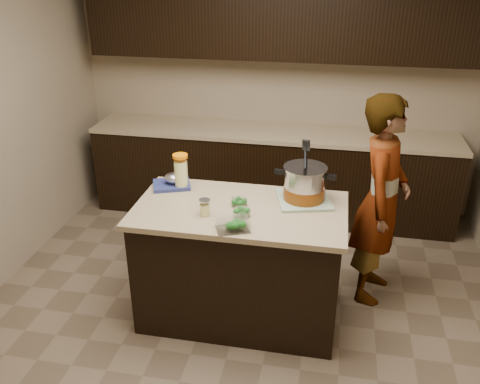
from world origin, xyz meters
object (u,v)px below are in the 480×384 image
object	(u,v)px
stock_pot	(304,185)
person	(381,201)
lemonade_pitcher	(181,173)
island	(240,263)

from	to	relation	value
stock_pot	person	bearing A→B (deg)	31.20
lemonade_pitcher	stock_pot	bearing A→B (deg)	-2.16
island	person	xyz separation A→B (m)	(0.98, 0.48, 0.36)
stock_pot	person	world-z (taller)	person
island	lemonade_pitcher	size ratio (longest dim) A/B	5.50
lemonade_pitcher	person	world-z (taller)	person
lemonade_pitcher	island	bearing A→B (deg)	-24.93
lemonade_pitcher	person	distance (m)	1.50
island	stock_pot	bearing A→B (deg)	24.44
stock_pot	person	xyz separation A→B (m)	(0.56, 0.29, -0.21)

